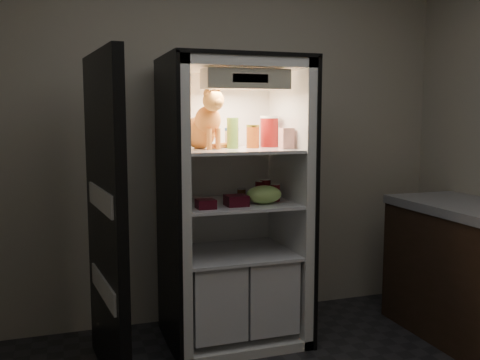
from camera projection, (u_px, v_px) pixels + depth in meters
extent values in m
plane|color=#ADA590|center=(214.00, 137.00, 3.90)|extent=(3.60, 0.00, 3.60)
cube|color=white|center=(220.00, 197.00, 3.83)|extent=(0.85, 0.06, 1.85)
cube|color=white|center=(174.00, 207.00, 3.40)|extent=(0.06, 0.70, 1.85)
cube|color=white|center=(288.00, 201.00, 3.65)|extent=(0.06, 0.70, 1.85)
cube|color=white|center=(233.00, 66.00, 3.42)|extent=(0.85, 0.70, 0.06)
cube|color=white|center=(234.00, 333.00, 3.63)|extent=(0.85, 0.70, 0.06)
cube|color=black|center=(168.00, 207.00, 3.39)|extent=(0.02, 0.72, 1.87)
cube|color=black|center=(294.00, 200.00, 3.66)|extent=(0.02, 0.72, 1.87)
cube|color=black|center=(233.00, 59.00, 3.41)|extent=(0.90, 0.72, 0.02)
cube|color=white|center=(235.00, 150.00, 3.45)|extent=(0.73, 0.62, 0.02)
cube|color=white|center=(235.00, 204.00, 3.50)|extent=(0.73, 0.62, 0.02)
cube|color=white|center=(210.00, 292.00, 3.51)|extent=(0.34, 0.58, 0.48)
cube|color=white|center=(259.00, 287.00, 3.62)|extent=(0.34, 0.58, 0.48)
cube|color=white|center=(235.00, 253.00, 3.54)|extent=(0.73, 0.62, 0.02)
cube|color=beige|center=(246.00, 79.00, 3.20)|extent=(0.52, 0.18, 0.12)
cube|color=black|center=(250.00, 78.00, 3.12)|extent=(0.22, 0.01, 0.05)
cube|color=black|center=(106.00, 219.00, 3.00)|extent=(0.15, 0.87, 1.85)
cube|color=white|center=(107.00, 287.00, 2.99)|extent=(0.13, 0.64, 0.12)
cube|color=white|center=(105.00, 199.00, 2.93)|extent=(0.13, 0.64, 0.12)
ellipsoid|color=orange|center=(200.00, 133.00, 3.49)|extent=(0.27, 0.30, 0.21)
ellipsoid|color=orange|center=(208.00, 120.00, 3.40)|extent=(0.20, 0.19, 0.18)
sphere|color=orange|center=(213.00, 101.00, 3.33)|extent=(0.17, 0.17, 0.13)
sphere|color=orange|center=(218.00, 103.00, 3.28)|extent=(0.07, 0.07, 0.06)
cone|color=orange|center=(207.00, 90.00, 3.31)|extent=(0.07, 0.07, 0.06)
cone|color=orange|center=(218.00, 90.00, 3.35)|extent=(0.07, 0.07, 0.06)
cylinder|color=orange|center=(209.00, 139.00, 3.34)|extent=(0.03, 0.03, 0.13)
cylinder|color=orange|center=(218.00, 139.00, 3.38)|extent=(0.03, 0.03, 0.13)
cylinder|color=orange|center=(222.00, 145.00, 3.49)|extent=(0.21, 0.19, 0.03)
cylinder|color=#227F2C|center=(233.00, 134.00, 3.46)|extent=(0.08, 0.08, 0.18)
cylinder|color=#227F2C|center=(233.00, 119.00, 3.44)|extent=(0.08, 0.08, 0.02)
cylinder|color=white|center=(232.00, 139.00, 3.55)|extent=(0.09, 0.09, 0.11)
cylinder|color=blue|center=(232.00, 129.00, 3.54)|extent=(0.09, 0.09, 0.02)
cylinder|color=#9D0E12|center=(253.00, 138.00, 3.51)|extent=(0.08, 0.08, 0.14)
cylinder|color=#AE9A2E|center=(253.00, 126.00, 3.50)|extent=(0.09, 0.09, 0.01)
cylinder|color=maroon|center=(269.00, 133.00, 3.62)|extent=(0.12, 0.12, 0.19)
cylinder|color=white|center=(269.00, 117.00, 3.61)|extent=(0.13, 0.13, 0.02)
cube|color=white|center=(286.00, 138.00, 3.43)|extent=(0.08, 0.08, 0.13)
cylinder|color=black|center=(260.00, 190.00, 3.60)|extent=(0.07, 0.07, 0.12)
cylinder|color=#B2B2B2|center=(260.00, 181.00, 3.60)|extent=(0.07, 0.07, 0.00)
cylinder|color=black|center=(265.00, 190.00, 3.60)|extent=(0.07, 0.07, 0.13)
cylinder|color=#B2B2B2|center=(265.00, 179.00, 3.59)|extent=(0.07, 0.07, 0.00)
cylinder|color=black|center=(275.00, 193.00, 3.53)|extent=(0.06, 0.06, 0.11)
cylinder|color=#B2B2B2|center=(275.00, 184.00, 3.52)|extent=(0.06, 0.06, 0.00)
cylinder|color=#5B321A|center=(241.00, 195.00, 3.58)|extent=(0.06, 0.06, 0.07)
cylinder|color=#B2B2B2|center=(241.00, 189.00, 3.57)|extent=(0.06, 0.06, 0.01)
ellipsoid|color=#96CA5E|center=(264.00, 195.00, 3.43)|extent=(0.23, 0.17, 0.12)
cube|color=#4C0C14|center=(206.00, 204.00, 3.25)|extent=(0.11, 0.11, 0.06)
cube|color=#4C0C14|center=(236.00, 201.00, 3.35)|extent=(0.13, 0.13, 0.07)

